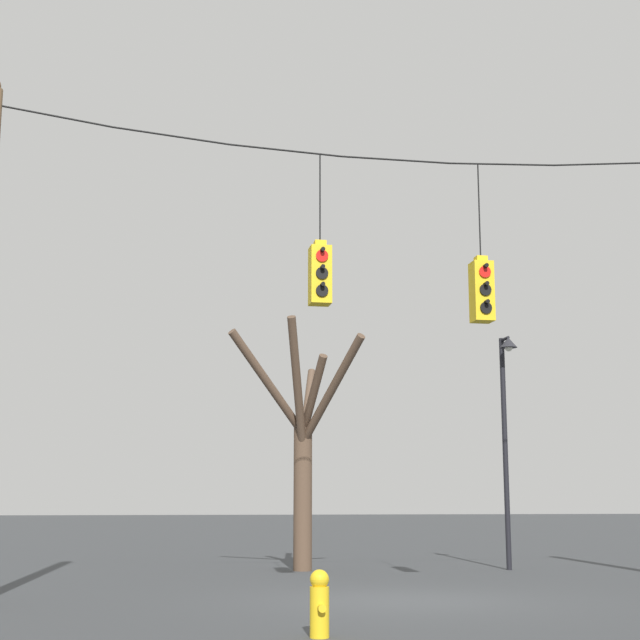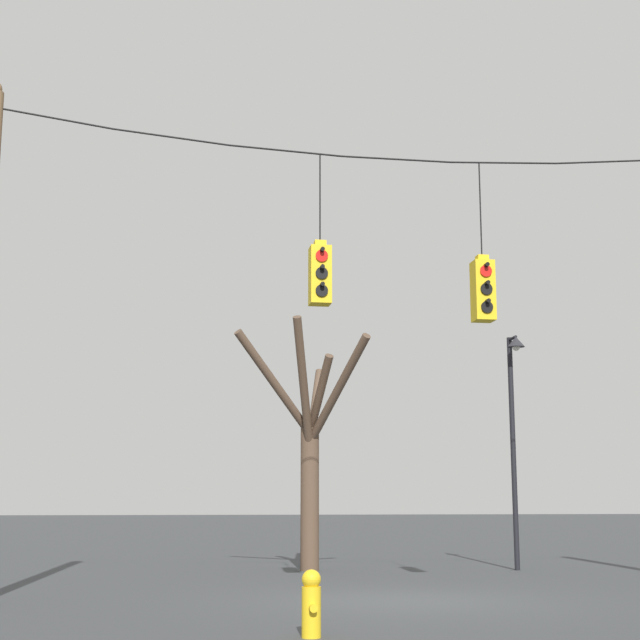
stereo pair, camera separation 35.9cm
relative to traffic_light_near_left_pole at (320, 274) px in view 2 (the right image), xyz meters
name	(u,v)px [view 2 (the right image)]	position (x,y,z in m)	size (l,w,h in m)	color
ground_plane	(404,601)	(1.32, -0.04, -5.16)	(200.00, 200.00, 0.00)	#383A3D
span_wire	(397,150)	(1.32, 0.00, 2.21)	(13.21, 0.03, 0.53)	black
traffic_light_near_left_pole	(320,274)	(0.00, 0.00, 0.00)	(0.34, 0.58, 2.55)	yellow
traffic_light_near_right_pole	(483,290)	(2.76, 0.00, -0.17)	(0.34, 0.58, 2.75)	yellow
street_lamp	(514,411)	(5.47, 6.11, -1.60)	(0.40, 0.69, 5.29)	black
bare_tree	(309,448)	(0.79, 6.54, -2.48)	(2.90, 3.41, 5.49)	brown
fire_hydrant	(311,603)	(-0.72, -3.96, -4.78)	(0.22, 0.30, 0.75)	gold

